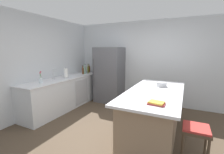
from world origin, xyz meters
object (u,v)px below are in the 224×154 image
syrup_bottle (83,71)px  soda_bottle (86,70)px  hot_sauce_bottle (88,70)px  paper_towel_roll (66,73)px  bar_stool (195,135)px  kitchen_island (154,113)px  cookbook_stack (156,103)px  flower_vase (41,79)px  gin_bottle (85,70)px  whiskey_bottle (89,69)px  refrigerator (109,75)px  olive_oil_bottle (88,69)px  mixing_bowl (161,84)px  sink_faucet (53,74)px

syrup_bottle → soda_bottle: bearing=97.4°
hot_sauce_bottle → paper_towel_roll: bearing=-87.6°
bar_stool → paper_towel_roll: bearing=161.7°
kitchen_island → cookbook_stack: (0.16, -0.75, 0.48)m
flower_vase → gin_bottle: gin_bottle is taller
bar_stool → cookbook_stack: (-0.54, -0.09, 0.41)m
paper_towel_roll → cookbook_stack: (2.77, -1.19, -0.09)m
bar_stool → hot_sauce_bottle: size_ratio=2.85×
flower_vase → whiskey_bottle: bearing=90.1°
refrigerator → whiskey_bottle: 0.93m
gin_bottle → paper_towel_roll: bearing=-91.1°
whiskey_bottle → gin_bottle: gin_bottle is taller
kitchen_island → gin_bottle: 2.97m
refrigerator → olive_oil_bottle: bearing=-177.4°
flower_vase → olive_oil_bottle: olive_oil_bottle is taller
kitchen_island → whiskey_bottle: 3.22m
kitchen_island → syrup_bottle: (-2.60, 1.23, 0.55)m
refrigerator → syrup_bottle: bearing=-158.7°
bar_stool → syrup_bottle: syrup_bottle is taller
whiskey_bottle → hot_sauce_bottle: 0.10m
bar_stool → hot_sauce_bottle: bearing=145.8°
mixing_bowl → whiskey_bottle: bearing=154.9°
paper_towel_roll → hot_sauce_bottle: size_ratio=1.36×
whiskey_bottle → syrup_bottle: whiskey_bottle is taller
whiskey_bottle → refrigerator: bearing=-9.7°
syrup_bottle → hot_sauce_bottle: bearing=99.3°
kitchen_island → gin_bottle: (-2.59, 1.33, 0.57)m
whiskey_bottle → soda_bottle: 0.29m
olive_oil_bottle → mixing_bowl: 2.86m
whiskey_bottle → cookbook_stack: bearing=-41.0°
flower_vase → hot_sauce_bottle: 2.00m
refrigerator → syrup_bottle: (-0.83, -0.32, 0.13)m
whiskey_bottle → gin_bottle: bearing=-77.6°
hot_sauce_bottle → mixing_bowl: (2.72, -1.19, -0.02)m
gin_bottle → mixing_bowl: 2.80m
sink_faucet → gin_bottle: gin_bottle is taller
refrigerator → flower_vase: (-0.91, -1.93, 0.10)m
cookbook_stack → olive_oil_bottle: bearing=140.5°
hot_sauce_bottle → syrup_bottle: bearing=-80.7°
mixing_bowl → syrup_bottle: bearing=163.3°
hot_sauce_bottle → whiskey_bottle: bearing=100.4°
bar_stool → mixing_bowl: mixing_bowl is taller
soda_bottle → bar_stool: bearing=-32.1°
paper_towel_roll → mixing_bowl: paper_towel_roll is taller
flower_vase → syrup_bottle: 1.61m
flower_vase → syrup_bottle: (0.08, 1.61, 0.02)m
soda_bottle → gin_bottle: bearing=-73.0°
paper_towel_roll → soda_bottle: (-0.01, 0.99, -0.01)m
whiskey_bottle → soda_bottle: bearing=-79.1°
hot_sauce_bottle → soda_bottle: soda_bottle is taller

